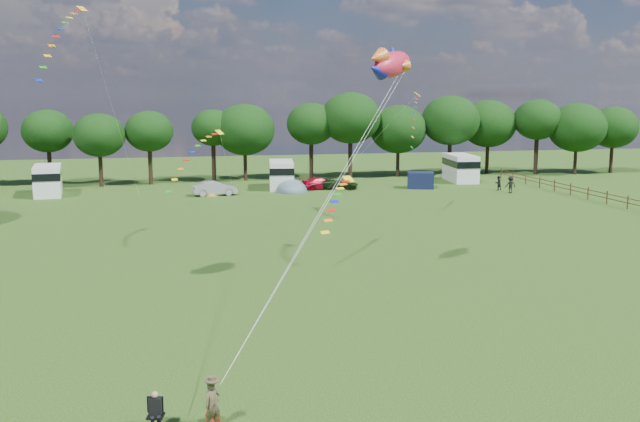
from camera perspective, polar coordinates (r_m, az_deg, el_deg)
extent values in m
plane|color=black|center=(30.23, 3.37, -9.91)|extent=(180.00, 180.00, 0.00)
cylinder|color=black|center=(84.98, -20.79, 3.28)|extent=(0.47, 0.47, 3.90)
ellipsoid|color=black|center=(84.70, -20.95, 6.00)|extent=(5.58, 5.58, 4.74)
cylinder|color=black|center=(81.36, -17.13, 3.11)|extent=(0.44, 0.44, 3.56)
ellipsoid|color=black|center=(81.06, -17.26, 5.83)|extent=(5.56, 5.56, 4.73)
cylinder|color=black|center=(82.05, -13.41, 3.46)|extent=(0.47, 0.47, 3.95)
ellipsoid|color=black|center=(81.76, -13.52, 6.23)|extent=(5.33, 5.33, 4.53)
cylinder|color=black|center=(84.03, -8.50, 3.87)|extent=(0.50, 0.50, 4.33)
ellipsoid|color=black|center=(83.75, -8.56, 6.61)|extent=(4.95, 4.95, 4.21)
cylinder|color=black|center=(83.96, -6.00, 3.57)|extent=(0.43, 0.43, 3.31)
ellipsoid|color=black|center=(83.64, -6.04, 6.49)|extent=(7.03, 7.03, 5.98)
cylinder|color=black|center=(85.42, -0.70, 4.07)|extent=(0.50, 0.50, 4.36)
ellipsoid|color=black|center=(85.13, -0.71, 7.00)|extent=(5.84, 5.84, 4.97)
cylinder|color=black|center=(85.63, 2.44, 4.13)|extent=(0.51, 0.51, 4.55)
ellipsoid|color=black|center=(85.33, 2.46, 7.45)|extent=(7.15, 7.15, 6.08)
cylinder|color=black|center=(88.18, 6.24, 3.80)|extent=(0.42, 0.42, 3.21)
ellipsoid|color=black|center=(87.88, 6.29, 6.52)|extent=(6.90, 6.90, 5.86)
cylinder|color=black|center=(89.83, 10.31, 4.11)|extent=(0.48, 0.48, 4.17)
ellipsoid|color=black|center=(89.54, 10.40, 7.15)|extent=(7.16, 7.16, 6.09)
cylinder|color=black|center=(94.07, 13.22, 4.09)|extent=(0.45, 0.45, 3.66)
ellipsoid|color=black|center=(93.79, 13.33, 6.81)|extent=(7.05, 7.05, 5.99)
cylinder|color=black|center=(94.33, 16.89, 4.25)|extent=(0.52, 0.52, 4.65)
ellipsoid|color=black|center=(94.07, 17.02, 7.01)|extent=(5.96, 5.96, 5.06)
cylinder|color=black|center=(95.69, 19.74, 3.73)|extent=(0.42, 0.42, 3.19)
ellipsoid|color=black|center=(95.41, 19.88, 6.30)|extent=(7.23, 7.23, 6.14)
cylinder|color=black|center=(98.99, 22.27, 3.85)|extent=(0.44, 0.44, 3.52)
ellipsoid|color=black|center=(98.73, 22.41, 6.21)|extent=(6.22, 6.22, 5.28)
cylinder|color=#472D19|center=(68.16, 23.40, 0.64)|extent=(0.12, 0.12, 1.20)
cylinder|color=#472D19|center=(66.92, 24.17, 0.74)|extent=(0.08, 3.00, 0.08)
cylinder|color=#472D19|center=(66.97, 24.14, 0.41)|extent=(0.08, 3.00, 0.08)
cylinder|color=#472D19|center=(70.57, 21.98, 1.00)|extent=(0.12, 0.12, 1.20)
cylinder|color=#472D19|center=(69.31, 22.69, 1.11)|extent=(0.08, 3.00, 0.08)
cylinder|color=#472D19|center=(69.37, 22.67, 0.78)|extent=(0.08, 3.00, 0.08)
cylinder|color=#472D19|center=(73.04, 20.65, 1.34)|extent=(0.12, 0.12, 1.20)
cylinder|color=#472D19|center=(71.76, 21.32, 1.45)|extent=(0.08, 3.00, 0.08)
cylinder|color=#472D19|center=(71.81, 21.30, 1.13)|extent=(0.08, 3.00, 0.08)
cylinder|color=#472D19|center=(75.54, 19.41, 1.65)|extent=(0.12, 0.12, 1.20)
cylinder|color=#472D19|center=(74.24, 20.03, 1.76)|extent=(0.08, 3.00, 0.08)
cylinder|color=#472D19|center=(74.29, 20.02, 1.46)|extent=(0.08, 3.00, 0.08)
cylinder|color=#472D19|center=(78.07, 18.25, 1.94)|extent=(0.12, 0.12, 1.20)
cylinder|color=#472D19|center=(76.76, 18.83, 2.06)|extent=(0.08, 3.00, 0.08)
cylinder|color=#472D19|center=(76.81, 18.82, 1.76)|extent=(0.08, 3.00, 0.08)
cylinder|color=#472D19|center=(80.64, 17.16, 2.21)|extent=(0.12, 0.12, 1.20)
cylinder|color=#472D19|center=(79.31, 17.71, 2.33)|extent=(0.08, 3.00, 0.08)
cylinder|color=#472D19|center=(79.36, 17.70, 2.04)|extent=(0.08, 3.00, 0.08)
cylinder|color=#472D19|center=(83.24, 16.14, 2.47)|extent=(0.12, 0.12, 1.20)
cylinder|color=#472D19|center=(81.90, 16.66, 2.59)|extent=(0.08, 3.00, 0.08)
cylinder|color=#472D19|center=(81.94, 16.64, 2.31)|extent=(0.08, 3.00, 0.08)
cylinder|color=#472D19|center=(85.86, 15.18, 2.71)|extent=(0.12, 0.12, 1.20)
cylinder|color=#472D19|center=(84.51, 15.67, 2.83)|extent=(0.08, 3.00, 0.08)
cylinder|color=#472D19|center=(84.55, 15.65, 2.56)|extent=(0.08, 3.00, 0.08)
cylinder|color=#472D19|center=(88.51, 14.28, 2.93)|extent=(0.12, 0.12, 1.20)
cylinder|color=#472D19|center=(87.15, 14.74, 3.05)|extent=(0.08, 3.00, 0.08)
cylinder|color=#472D19|center=(87.19, 14.73, 2.79)|extent=(0.08, 3.00, 0.08)
imported|color=#9A9CA3|center=(71.78, -8.40, 1.80)|extent=(4.19, 1.82, 1.44)
imported|color=maroon|center=(75.83, -0.03, 2.22)|extent=(4.38, 2.62, 1.23)
imported|color=black|center=(76.02, 1.38, 2.24)|extent=(4.96, 3.32, 1.24)
cube|color=silver|center=(76.26, -20.95, 2.30)|extent=(3.13, 6.18, 2.98)
cube|color=black|center=(76.19, -20.98, 2.76)|extent=(3.20, 6.31, 0.71)
cylinder|color=black|center=(74.52, -20.96, 1.32)|extent=(0.87, 0.39, 0.84)
cylinder|color=black|center=(78.24, -20.85, 1.68)|extent=(0.87, 0.39, 0.84)
cube|color=silver|center=(76.66, -3.11, 2.92)|extent=(3.32, 6.18, 2.94)
cube|color=black|center=(76.59, -3.12, 3.37)|extent=(3.38, 6.30, 0.70)
cylinder|color=black|center=(74.94, -3.07, 1.96)|extent=(0.86, 0.42, 0.83)
cylinder|color=black|center=(78.62, -3.14, 2.31)|extent=(0.86, 0.42, 0.83)
cube|color=white|center=(84.38, 11.17, 3.40)|extent=(3.36, 6.47, 3.10)
cube|color=black|center=(84.32, 11.19, 3.82)|extent=(3.43, 6.59, 0.73)
cylinder|color=black|center=(82.64, 11.54, 2.49)|extent=(0.90, 0.42, 0.87)
cylinder|color=black|center=(86.35, 10.78, 2.80)|extent=(0.90, 0.42, 0.87)
ellipsoid|color=gold|center=(72.38, -8.76, 1.29)|extent=(2.46, 2.83, 2.02)
cylinder|color=gold|center=(72.38, -8.76, 1.31)|extent=(2.58, 2.58, 0.08)
ellipsoid|color=#4B626F|center=(73.78, -2.29, 1.55)|extent=(3.24, 3.73, 2.53)
cylinder|color=#4B626F|center=(73.78, -2.29, 1.56)|extent=(3.40, 3.40, 0.08)
cube|color=#121939|center=(77.41, 8.06, 2.46)|extent=(3.41, 3.10, 1.74)
imported|color=#4D422C|center=(22.30, -8.59, -15.11)|extent=(0.66, 0.60, 1.52)
cylinder|color=#99999E|center=(22.98, -13.53, -15.99)|extent=(0.02, 0.02, 0.43)
cylinder|color=#99999E|center=(22.98, -12.46, -15.96)|extent=(0.02, 0.02, 0.43)
cube|color=black|center=(22.70, -13.02, -15.70)|extent=(0.58, 0.57, 0.05)
cube|color=black|center=(22.79, -13.04, -14.85)|extent=(0.49, 0.16, 0.52)
cube|color=black|center=(22.61, -13.05, -14.97)|extent=(0.40, 0.30, 0.54)
sphere|color=tan|center=(22.44, -13.08, -14.12)|extent=(0.21, 0.21, 0.21)
cube|color=#AA2518|center=(23.00, -8.60, -15.98)|extent=(0.44, 0.30, 0.31)
ellipsoid|color=red|center=(36.69, 5.75, 11.58)|extent=(3.26, 3.03, 1.88)
ellipsoid|color=#FFFC01|center=(36.69, 5.75, 11.35)|extent=(2.03, 1.89, 1.03)
cone|color=orange|center=(35.50, 4.55, 12.15)|extent=(1.41, 1.37, 0.99)
cone|color=#1817A4|center=(35.48, 4.54, 11.20)|extent=(1.41, 1.37, 0.99)
cone|color=#1817A4|center=(36.81, 5.85, 12.51)|extent=(1.07, 1.08, 0.84)
sphere|color=white|center=(37.84, 6.20, 11.77)|extent=(0.31, 0.31, 0.31)
sphere|color=black|center=(37.93, 6.20, 11.76)|extent=(0.16, 0.16, 0.16)
cube|color=yellow|center=(59.37, -18.50, 15.10)|extent=(0.87, 0.88, 0.41)
cube|color=red|center=(58.88, -18.80, 14.92)|extent=(0.60, 0.61, 0.12)
cube|color=orange|center=(58.39, -19.11, 14.69)|extent=(0.59, 0.61, 0.13)
cube|color=yellow|center=(57.89, -19.42, 14.39)|extent=(0.59, 0.61, 0.14)
cube|color=#198C1E|center=(57.39, -19.73, 13.99)|extent=(0.59, 0.61, 0.15)
cube|color=#0C1EB2|center=(56.89, -20.04, 13.51)|extent=(0.58, 0.60, 0.16)
cube|color=red|center=(56.38, -20.35, 12.94)|extent=(0.58, 0.60, 0.17)
cube|color=orange|center=(55.88, -20.66, 12.28)|extent=(0.58, 0.60, 0.18)
cube|color=yellow|center=(55.39, -20.97, 11.52)|extent=(0.57, 0.59, 0.19)
cube|color=#198C1E|center=(54.90, -21.28, 10.66)|extent=(0.56, 0.59, 0.19)
cube|color=#0C1EB2|center=(54.43, -21.58, 9.71)|extent=(0.56, 0.58, 0.20)
cube|color=yellow|center=(50.30, -8.05, 6.27)|extent=(0.67, 0.67, 0.32)
cube|color=red|center=(49.83, -8.47, 6.10)|extent=(0.48, 0.45, 0.09)
cube|color=orange|center=(49.36, -8.90, 5.89)|extent=(0.47, 0.45, 0.10)
cube|color=yellow|center=(48.90, -9.33, 5.58)|extent=(0.47, 0.45, 0.11)
cube|color=#198C1E|center=(48.45, -9.77, 5.17)|extent=(0.47, 0.44, 0.11)
cube|color=#0C1EB2|center=(48.01, -10.21, 4.66)|extent=(0.47, 0.44, 0.12)
cube|color=red|center=(47.59, -10.66, 4.04)|extent=(0.46, 0.44, 0.13)
cube|color=orange|center=(47.18, -11.11, 3.32)|extent=(0.46, 0.43, 0.14)
cube|color=yellow|center=(46.79, -11.57, 2.48)|extent=(0.46, 0.43, 0.14)
cube|color=#198C1E|center=(46.43, -12.02, 1.53)|extent=(0.45, 0.43, 0.15)
cube|color=yellow|center=(45.46, 2.28, 2.57)|extent=(0.77, 0.72, 0.38)
cube|color=red|center=(44.87, 2.07, 2.39)|extent=(0.61, 0.42, 0.11)
cube|color=orange|center=(44.28, 1.85, 2.15)|extent=(0.61, 0.42, 0.12)
cube|color=yellow|center=(43.71, 1.63, 1.81)|extent=(0.61, 0.41, 0.13)
cube|color=#198C1E|center=(43.15, 1.40, 1.35)|extent=(0.61, 0.41, 0.14)
cube|color=#0C1EB2|center=(42.61, 1.16, 0.77)|extent=(0.60, 0.41, 0.15)
cube|color=red|center=(42.08, 0.92, 0.07)|extent=(0.60, 0.40, 0.16)
cube|color=orange|center=(41.58, 0.67, -0.76)|extent=(0.60, 0.40, 0.16)
cube|color=yellow|center=(41.10, 0.41, -1.72)|extent=(0.60, 0.39, 0.17)
imported|color=black|center=(77.32, 14.06, 2.18)|extent=(0.81, 0.59, 1.51)
imported|color=black|center=(75.31, 14.98, 2.05)|extent=(1.16, 0.61, 1.74)
cube|color=#F5FF24|center=(59.87, 7.81, 9.24)|extent=(0.74, 0.79, 0.38)
cube|color=red|center=(59.32, 7.77, 9.08)|extent=(0.44, 0.61, 0.11)
cube|color=orange|center=(58.78, 7.73, 8.88)|extent=(0.44, 0.61, 0.12)
cube|color=yellow|center=(58.24, 7.68, 8.61)|extent=(0.43, 0.61, 0.13)
cube|color=#198C1E|center=(57.71, 7.63, 8.24)|extent=(0.43, 0.61, 0.14)
cube|color=#0C1EB2|center=(57.17, 7.58, 7.79)|extent=(0.43, 0.61, 0.15)
cube|color=red|center=(56.65, 7.53, 7.25)|extent=(0.42, 0.61, 0.16)
cube|color=orange|center=(56.13, 7.47, 6.62)|extent=(0.42, 0.60, 0.17)
cube|color=yellow|center=(55.62, 7.42, 5.89)|extent=(0.41, 0.60, 0.17)
cube|color=#198C1E|center=(55.13, 7.36, 5.07)|extent=(0.40, 0.60, 0.18)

